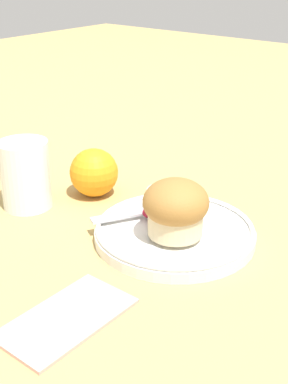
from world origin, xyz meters
The scene contains 9 objects.
ground_plane centered at (0.00, 0.00, 0.00)m, with size 3.00×3.00×0.00m, color tan.
plate centered at (-0.02, -0.03, 0.01)m, with size 0.21×0.21×0.02m.
muffin centered at (-0.03, -0.04, 0.05)m, with size 0.08×0.08×0.07m.
cream_ramekin centered at (0.02, 0.02, 0.03)m, with size 0.06×0.06×0.02m.
berry_pair centered at (-0.02, 0.02, 0.03)m, with size 0.03×0.01×0.01m.
butter_knife centered at (-0.01, 0.02, 0.02)m, with size 0.15×0.09×0.00m.
orange_fruit centered at (0.02, 0.15, 0.04)m, with size 0.07×0.07×0.07m.
juice_glass centered at (-0.07, 0.20, 0.05)m, with size 0.07×0.07×0.10m.
folded_napkin centered at (-0.22, -0.04, 0.00)m, with size 0.14×0.08×0.01m.
Camera 1 is at (-0.51, -0.37, 0.34)m, focal length 50.00 mm.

